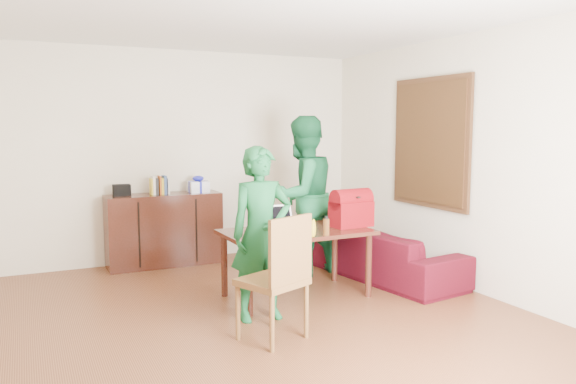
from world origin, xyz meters
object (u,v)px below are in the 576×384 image
laptop (282,227)px  sofa (385,253)px  table (296,238)px  person_far (302,196)px  person_near (261,234)px  bottle (326,226)px  chair (274,303)px  red_bag (351,212)px

laptop → sofa: laptop is taller
table → person_far: size_ratio=0.80×
person_near → bottle: 0.72m
person_near → bottle: bearing=9.5°
person_near → laptop: (0.40, 0.44, -0.05)m
bottle → table: bearing=110.6°
bottle → sofa: size_ratio=0.10×
chair → laptop: 1.15m
chair → person_far: 2.14m
person_near → laptop: 0.60m
red_bag → sofa: size_ratio=0.22×
person_far → person_near: bearing=33.6°
laptop → red_bag: (0.79, -0.03, 0.11)m
bottle → sofa: 1.34m
chair → red_bag: bearing=12.8°
person_far → laptop: (-0.62, -0.77, -0.19)m
table → sofa: bearing=8.7°
table → person_near: (-0.58, -0.46, 0.18)m
table → sofa: size_ratio=0.76×
table → bottle: bottle is taller
chair → red_bag: chair is taller
person_far → sofa: person_far is taller
person_near → red_bag: size_ratio=3.71×
person_near → red_bag: person_near is taller
person_far → red_bag: person_far is taller
chair → person_near: size_ratio=0.66×
table → person_far: person_far is taller
person_far → sofa: 1.15m
red_bag → chair: bearing=-148.6°
chair → person_far: bearing=34.3°
table → laptop: (-0.17, -0.02, 0.13)m
red_bag → sofa: bearing=19.2°
person_near → person_far: size_ratio=0.84×
person_near → sofa: person_near is taller
person_far → table: bearing=43.0°
table → sofa: 1.29m
chair → red_bag: size_ratio=2.46×
red_bag → person_far: bearing=98.3°
table → chair: 1.22m
red_bag → person_near: bearing=-164.8°
bottle → sofa: bottle is taller
person_far → laptop: bearing=35.0°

